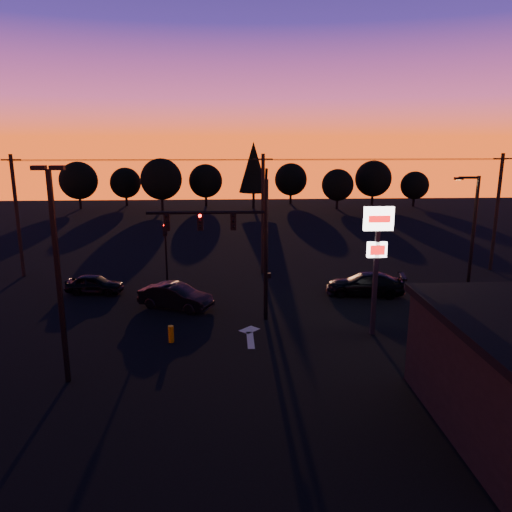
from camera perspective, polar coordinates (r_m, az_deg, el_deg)
The scene contains 25 objects.
ground at distance 25.13m, azimuth -1.70°, elevation -10.51°, with size 120.00×120.00×0.00m, color black.
lane_arrow at distance 26.67m, azimuth -0.70°, elevation -9.02°, with size 1.20×3.10×0.01m.
traffic_signal_mast at distance 27.46m, azimuth -2.18°, elevation 2.39°, with size 6.79×0.52×8.58m.
secondary_signal at distance 35.50m, azimuth -10.29°, elevation 1.33°, with size 0.30×0.31×4.35m.
parking_lot_light at distance 21.72m, azimuth -21.79°, elevation -0.68°, with size 1.25×0.30×9.14m.
pylon_sign at distance 26.11m, azimuth 13.69°, elevation 1.38°, with size 1.50×0.28×6.80m.
streetlight at distance 32.41m, azimuth 23.40°, elevation 2.08°, with size 1.55×0.35×8.00m.
utility_pole_0 at distance 40.46m, azimuth -25.63°, elevation 4.19°, with size 1.40×0.26×9.00m.
utility_pole_1 at distance 37.46m, azimuth 0.80°, elevation 4.87°, with size 1.40×0.26×9.00m.
utility_pole_2 at distance 42.62m, azimuth 25.80°, elevation 4.58°, with size 1.40×0.26×9.00m.
power_wires at distance 37.07m, azimuth 0.82°, elevation 10.95°, with size 36.00×1.22×0.07m.
bollard at distance 26.06m, azimuth -9.68°, elevation -8.77°, with size 0.29×0.29×0.87m, color #A46500.
tree_0 at distance 76.30m, azimuth -19.63°, elevation 8.12°, with size 5.36×5.36×6.74m.
tree_1 at distance 77.81m, azimuth -14.69°, elevation 8.09°, with size 4.54×4.54×5.71m.
tree_2 at distance 71.82m, azimuth -10.78°, elevation 8.62°, with size 5.77×5.78×7.26m.
tree_3 at distance 75.31m, azimuth -5.78°, elevation 8.53°, with size 4.95×4.95×6.22m.
tree_4 at distance 72.16m, azimuth -0.28°, elevation 10.12°, with size 4.18×4.18×9.50m.
tree_5 at distance 77.80m, azimuth 4.01°, elevation 8.72°, with size 4.95×4.95×6.22m.
tree_6 at distance 72.94m, azimuth 9.31°, elevation 8.01°, with size 4.54×4.54×5.71m.
tree_7 at distance 77.25m, azimuth 13.26°, elevation 8.60°, with size 5.36×5.36×6.74m.
tree_8 at distance 78.28m, azimuth 17.68°, elevation 7.70°, with size 4.12×4.12×5.19m.
car_left at distance 34.97m, azimuth -17.98°, elevation -3.07°, with size 1.51×3.76×1.28m, color black.
car_mid at distance 30.81m, azimuth -9.17°, elevation -4.58°, with size 1.59×4.56×1.50m, color black.
car_right at distance 33.74m, azimuth 12.36°, elevation -3.14°, with size 2.07×5.09×1.48m, color black.
suv_parked at distance 25.06m, azimuth 26.29°, elevation -10.48°, with size 2.11×4.58×1.27m, color black.
Camera 1 is at (-0.49, -22.94, 10.24)m, focal length 35.00 mm.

